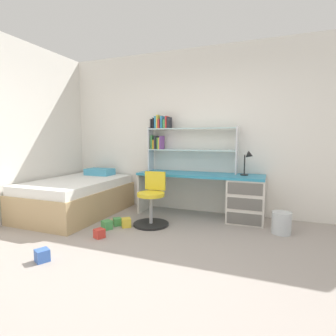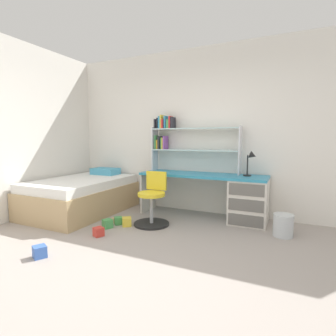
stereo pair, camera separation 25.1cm
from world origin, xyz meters
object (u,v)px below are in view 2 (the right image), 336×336
toy_block_blue_3 (40,252)px  swivel_chair (152,204)px  bookshelf_hutch (182,138)px  bed_platform (82,195)px  toy_block_green_0 (107,224)px  toy_block_yellow_4 (127,222)px  toy_block_green_5 (118,221)px  toy_block_red_1 (99,232)px  waste_bin (283,225)px  desk_lamp (251,160)px  toy_block_natural_2 (114,220)px  desk (235,196)px

toy_block_blue_3 → swivel_chair: bearing=69.6°
bookshelf_hutch → bed_platform: bookshelf_hutch is taller
toy_block_green_0 → toy_block_yellow_4: toy_block_yellow_4 is taller
bookshelf_hutch → toy_block_green_5: 1.72m
toy_block_red_1 → bookshelf_hutch: bearing=71.6°
swivel_chair → toy_block_yellow_4: swivel_chair is taller
toy_block_yellow_4 → bookshelf_hutch: bearing=68.8°
swivel_chair → waste_bin: 1.81m
toy_block_red_1 → toy_block_blue_3: (-0.15, -0.77, 0.01)m
desk_lamp → toy_block_yellow_4: 2.05m
bookshelf_hutch → toy_block_blue_3: (-0.68, -2.34, -1.21)m
bookshelf_hutch → toy_block_green_0: 1.86m
desk_lamp → bookshelf_hutch: bearing=173.2°
desk_lamp → toy_block_red_1: 2.40m
desk_lamp → bed_platform: desk_lamp is taller
desk_lamp → toy_block_natural_2: size_ratio=5.33×
swivel_chair → toy_block_red_1: swivel_chair is taller
toy_block_natural_2 → toy_block_yellow_4: 0.27m
swivel_chair → toy_block_red_1: size_ratio=6.74×
desk_lamp → toy_block_yellow_4: (-1.59, -0.94, -0.89)m
desk_lamp → toy_block_red_1: size_ratio=3.33×
toy_block_yellow_4 → toy_block_green_5: (-0.16, 0.01, -0.01)m
bed_platform → toy_block_natural_2: bearing=-16.2°
waste_bin → toy_block_blue_3: size_ratio=2.31×
toy_block_red_1 → toy_block_yellow_4: toy_block_yellow_4 is taller
waste_bin → toy_block_green_5: 2.29m
desk_lamp → toy_block_green_0: 2.30m
toy_block_natural_2 → toy_block_blue_3: (0.00, -1.31, 0.03)m
bed_platform → bookshelf_hutch: bearing=26.9°
desk_lamp → bed_platform: (-2.71, -0.64, -0.67)m
toy_block_natural_2 → toy_block_blue_3: toy_block_blue_3 is taller
bookshelf_hutch → toy_block_natural_2: bookshelf_hutch is taller
bookshelf_hutch → waste_bin: bookshelf_hutch is taller
bookshelf_hutch → toy_block_green_5: bearing=-118.2°
swivel_chair → toy_block_green_5: 0.56m
toy_block_blue_3 → toy_block_yellow_4: 1.29m
toy_block_green_0 → toy_block_red_1: (0.10, -0.31, -0.00)m
bookshelf_hutch → toy_block_red_1: bearing=-108.4°
bed_platform → toy_block_natural_2: (0.86, -0.25, -0.26)m
swivel_chair → toy_block_natural_2: (-0.56, -0.18, -0.27)m
swivel_chair → toy_block_yellow_4: (-0.30, -0.23, -0.24)m
toy_block_green_5 → desk: bearing=30.4°
bed_platform → waste_bin: bearing=4.0°
toy_block_red_1 → toy_block_natural_2: (-0.15, 0.55, -0.02)m
bookshelf_hutch → desk_lamp: 1.23m
toy_block_red_1 → toy_block_yellow_4: size_ratio=0.90×
toy_block_yellow_4 → toy_block_green_5: 0.16m
toy_block_green_0 → toy_block_red_1: 0.32m
desk → desk_lamp: (0.22, 0.03, 0.56)m
swivel_chair → toy_block_natural_2: bearing=-161.7°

